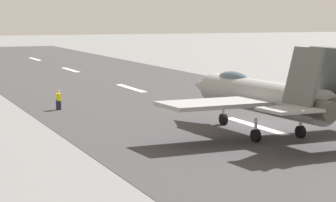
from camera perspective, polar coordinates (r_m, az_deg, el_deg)
The scene contains 4 objects.
ground_plane at distance 48.86m, azimuth 6.75°, elevation -1.93°, with size 400.00×400.00×0.00m, color slate.
runway_strip at distance 48.84m, azimuth 6.76°, elevation -1.92°, with size 240.00×26.00×0.02m.
fighter_jet at distance 44.72m, azimuth 7.39°, elevation 0.44°, with size 16.70×14.31×5.68m.
crew_person at distance 56.75m, azimuth -8.64°, elevation 0.08°, with size 0.70×0.36×1.57m.
Camera 1 is at (-42.49, 22.92, 7.53)m, focal length 77.29 mm.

